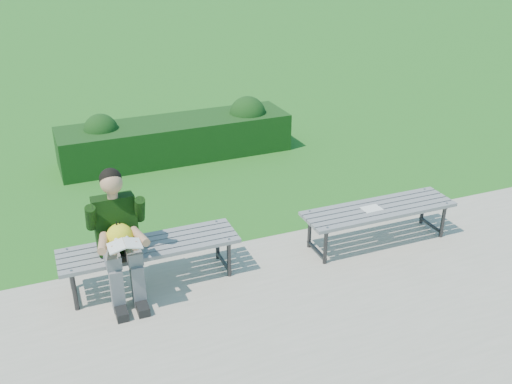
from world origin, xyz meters
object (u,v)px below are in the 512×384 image
at_px(seated_boy, 118,233).
at_px(paper_sheet, 372,209).
at_px(bench_right, 379,212).
at_px(hedge, 179,136).
at_px(bench_left, 150,249).

relative_size(seated_boy, paper_sheet, 5.85).
bearing_deg(bench_right, seated_boy, 178.73).
bearing_deg(hedge, seated_boy, -113.41).
bearing_deg(hedge, paper_sheet, -69.85).
relative_size(bench_left, seated_boy, 1.37).
xyz_separation_m(hedge, bench_left, (-1.21, -3.39, 0.07)).
xyz_separation_m(bench_left, bench_right, (2.61, -0.16, 0.00)).
xyz_separation_m(hedge, bench_right, (1.40, -3.55, 0.07)).
height_order(hedge, bench_left, hedge).
height_order(bench_left, paper_sheet, bench_left).
xyz_separation_m(bench_right, seated_boy, (-2.91, 0.06, 0.30)).
relative_size(hedge, bench_left, 2.02).
bearing_deg(paper_sheet, seated_boy, 178.69).
bearing_deg(seated_boy, bench_right, -1.27).
distance_m(seated_boy, paper_sheet, 2.82).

